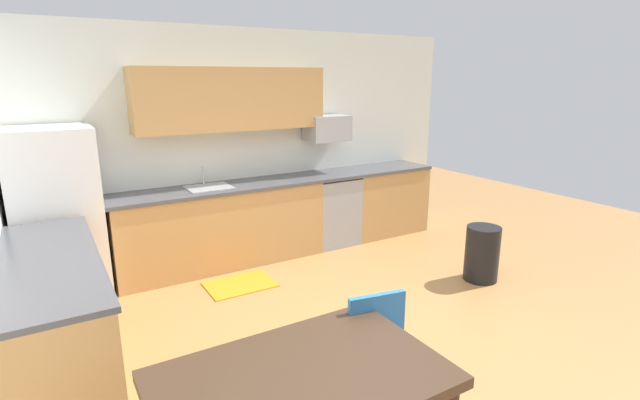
% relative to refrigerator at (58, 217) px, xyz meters
% --- Properties ---
extents(ground_plane, '(12.00, 12.00, 0.00)m').
position_rel_refrigerator_xyz_m(ground_plane, '(2.18, -2.22, -0.85)').
color(ground_plane, '#B77F47').
extents(wall_back, '(5.80, 0.10, 2.70)m').
position_rel_refrigerator_xyz_m(wall_back, '(2.18, 0.43, 0.50)').
color(wall_back, silver).
rests_on(wall_back, ground).
extents(cabinet_run_back, '(2.40, 0.60, 0.90)m').
position_rel_refrigerator_xyz_m(cabinet_run_back, '(1.63, 0.08, -0.40)').
color(cabinet_run_back, tan).
rests_on(cabinet_run_back, ground).
extents(cabinet_run_back_right, '(1.15, 0.60, 0.90)m').
position_rel_refrigerator_xyz_m(cabinet_run_back_right, '(4.00, 0.08, -0.40)').
color(cabinet_run_back_right, tan).
rests_on(cabinet_run_back_right, ground).
extents(cabinet_run_left, '(0.60, 2.00, 0.90)m').
position_rel_refrigerator_xyz_m(cabinet_run_left, '(-0.12, -1.42, -0.40)').
color(cabinet_run_left, tan).
rests_on(cabinet_run_left, ground).
extents(countertop_back, '(4.80, 0.64, 0.04)m').
position_rel_refrigerator_xyz_m(countertop_back, '(2.18, 0.08, 0.07)').
color(countertop_back, '#4C4C51').
rests_on(countertop_back, cabinet_run_back).
extents(countertop_left, '(0.64, 2.00, 0.04)m').
position_rel_refrigerator_xyz_m(countertop_left, '(-0.12, -1.42, 0.07)').
color(countertop_left, '#4C4C51').
rests_on(countertop_left, cabinet_run_left).
extents(upper_cabinets_back, '(2.20, 0.34, 0.70)m').
position_rel_refrigerator_xyz_m(upper_cabinets_back, '(1.88, 0.21, 1.05)').
color(upper_cabinets_back, tan).
extents(refrigerator, '(0.76, 0.70, 1.70)m').
position_rel_refrigerator_xyz_m(refrigerator, '(0.00, 0.00, 0.00)').
color(refrigerator, white).
rests_on(refrigerator, ground).
extents(oven_range, '(0.60, 0.60, 0.91)m').
position_rel_refrigerator_xyz_m(oven_range, '(3.13, 0.08, -0.40)').
color(oven_range, '#999BA0').
rests_on(oven_range, ground).
extents(microwave, '(0.54, 0.36, 0.32)m').
position_rel_refrigerator_xyz_m(microwave, '(3.13, 0.18, 0.66)').
color(microwave, '#9EA0A5').
extents(sink_basin, '(0.48, 0.40, 0.14)m').
position_rel_refrigerator_xyz_m(sink_basin, '(1.51, 0.08, 0.03)').
color(sink_basin, '#A5A8AD').
rests_on(sink_basin, countertop_back).
extents(sink_faucet, '(0.02, 0.02, 0.24)m').
position_rel_refrigerator_xyz_m(sink_faucet, '(1.51, 0.26, 0.19)').
color(sink_faucet, '#B2B5BA').
rests_on(sink_faucet, countertop_back).
extents(dining_table, '(1.40, 0.90, 0.75)m').
position_rel_refrigerator_xyz_m(dining_table, '(0.88, -3.21, -0.16)').
color(dining_table, '#422D1E').
rests_on(dining_table, ground).
extents(chair_near_table, '(0.47, 0.47, 0.85)m').
position_rel_refrigerator_xyz_m(chair_near_table, '(1.58, -2.99, -0.35)').
color(chair_near_table, '#2D72B7').
rests_on(chair_near_table, ground).
extents(trash_bin, '(0.36, 0.36, 0.60)m').
position_rel_refrigerator_xyz_m(trash_bin, '(3.88, -1.78, -0.55)').
color(trash_bin, black).
rests_on(trash_bin, ground).
extents(floor_mat, '(0.70, 0.50, 0.01)m').
position_rel_refrigerator_xyz_m(floor_mat, '(1.58, -0.57, -0.85)').
color(floor_mat, orange).
rests_on(floor_mat, ground).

